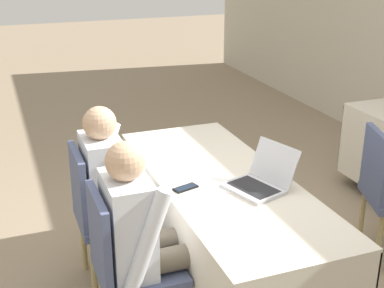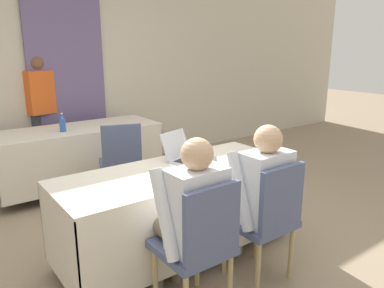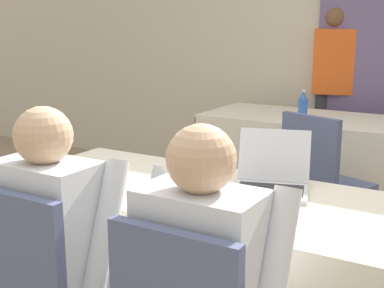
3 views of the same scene
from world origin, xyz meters
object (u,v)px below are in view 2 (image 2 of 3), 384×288
Objects in this scene: chair_far_spare at (121,160)px; person_white_shirt at (257,191)px; person_red_shirt at (41,109)px; laptop at (186,155)px; cell_phone at (202,176)px; chair_near_left at (199,242)px; chair_near_right at (267,217)px; person_checkered_shirt at (189,213)px; water_bottle at (62,123)px.

person_white_shirt is at bearing 116.40° from chair_far_spare.
laptop is at bearing -94.41° from person_red_shirt.
cell_phone is 0.10× the size of person_red_shirt.
laptop is 1.01m from chair_near_left.
chair_near_left and chair_near_right have the same top height.
person_white_shirt is at bearing -67.96° from cell_phone.
person_white_shirt is at bearing -180.00° from person_checkered_shirt.
chair_far_spare is at bearing -101.80° from chair_near_left.
cell_phone is at bearing -127.17° from laptop.
laptop reaches higher than chair_near_right.
chair_far_spare reaches higher than cell_phone.
water_bottle is at bearing -90.43° from person_checkered_shirt.
water_bottle is at bearing 82.57° from cell_phone.
cell_phone is 0.13× the size of person_white_shirt.
person_red_shirt is (-0.49, 2.54, 0.11)m from laptop.
water_bottle is 0.85m from chair_far_spare.
laptop reaches higher than chair_far_spare.
person_red_shirt is (0.00, 3.37, 0.39)m from chair_near_left.
chair_far_spare is 0.78× the size of person_checkered_shirt.
chair_near_right and chair_far_spare have the same top height.
chair_near_right is (0.59, -2.58, -0.33)m from water_bottle.
person_red_shirt is at bearing -55.83° from chair_far_spare.
laptop reaches higher than chair_near_left.
person_checkered_shirt is at bearing 96.93° from chair_far_spare.
cell_phone is at bearing -81.12° from water_bottle.
laptop is 0.44× the size of chair_near_right.
water_bottle is 0.14× the size of person_red_shirt.
water_bottle is at bearing 87.72° from laptop.
laptop is 1.90× the size of water_bottle.
person_checkered_shirt reaches higher than cell_phone.
water_bottle is (-0.48, 1.75, 0.05)m from laptop.
person_red_shirt is (-0.02, 0.79, 0.06)m from water_bottle.
chair_near_right reaches higher than cell_phone.
chair_near_left is 3.39m from person_red_shirt.
laptop is at bearing -120.86° from chair_near_left.
person_white_shirt reaches higher than laptop.
laptop is at bearing -82.11° from chair_near_right.
laptop is at bearing 54.12° from cell_phone.
chair_near_left is 0.64m from person_white_shirt.
person_red_shirt reaches higher than chair_near_left.
chair_near_left is at bearing 97.60° from chair_far_spare.
person_white_shirt is at bearing -76.51° from water_bottle.
laptop is 0.44× the size of chair_near_left.
water_bottle is 2.55m from person_white_shirt.
laptop is 0.26× the size of person_red_shirt.
cell_phone is (-0.14, -0.40, -0.04)m from laptop.
chair_far_spare is (-0.22, 1.88, 0.00)m from chair_near_right.
laptop is 0.88m from chair_near_right.
chair_near_left is (-0.50, -0.83, -0.28)m from laptop.
chair_near_right is at bearing -180.00° from chair_near_left.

